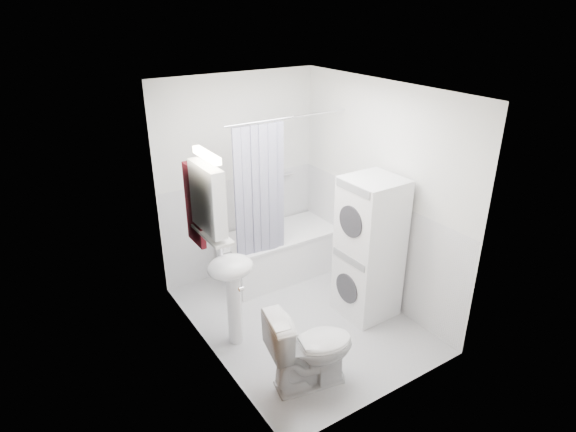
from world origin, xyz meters
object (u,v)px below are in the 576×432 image
washer_dryer (369,248)px  toilet (311,348)px  sink (232,280)px  bathtub (281,250)px

washer_dryer → toilet: bearing=-154.3°
sink → washer_dryer: (1.43, -0.30, 0.06)m
toilet → sink: bearing=31.3°
washer_dryer → toilet: size_ratio=1.99×
bathtub → washer_dryer: size_ratio=0.95×
bathtub → sink: size_ratio=1.39×
washer_dryer → toilet: (-1.13, -0.56, -0.39)m
washer_dryer → toilet: 1.32m
bathtub → sink: sink is taller
sink → toilet: 0.97m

